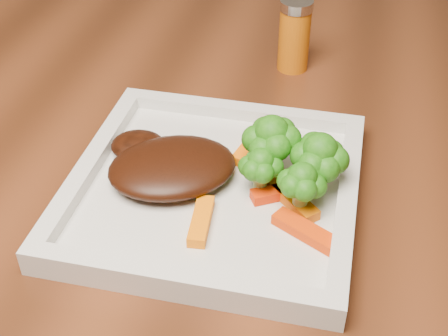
# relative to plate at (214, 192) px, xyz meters

# --- Properties ---
(plate) EXTENTS (0.27, 0.27, 0.01)m
(plate) POSITION_rel_plate_xyz_m (0.00, 0.00, 0.00)
(plate) COLOR silver
(plate) RESTS_ON dining_table
(steak) EXTENTS (0.15, 0.14, 0.03)m
(steak) POSITION_rel_plate_xyz_m (-0.04, 0.00, 0.02)
(steak) COLOR black
(steak) RESTS_ON plate
(broccoli_0) EXTENTS (0.07, 0.07, 0.07)m
(broccoli_0) POSITION_rel_plate_xyz_m (0.05, 0.03, 0.04)
(broccoli_0) COLOR #2E6D12
(broccoli_0) RESTS_ON plate
(broccoli_1) EXTENTS (0.07, 0.07, 0.06)m
(broccoli_1) POSITION_rel_plate_xyz_m (0.10, 0.02, 0.04)
(broccoli_1) COLOR #1C7A14
(broccoli_1) RESTS_ON plate
(broccoli_2) EXTENTS (0.06, 0.06, 0.06)m
(broccoli_2) POSITION_rel_plate_xyz_m (0.08, -0.02, 0.04)
(broccoli_2) COLOR #1D7213
(broccoli_2) RESTS_ON plate
(broccoli_3) EXTENTS (0.05, 0.05, 0.06)m
(broccoli_3) POSITION_rel_plate_xyz_m (0.04, 0.00, 0.04)
(broccoli_3) COLOR #227513
(broccoli_3) RESTS_ON plate
(carrot_1) EXTENTS (0.06, 0.05, 0.01)m
(carrot_1) POSITION_rel_plate_xyz_m (0.09, -0.05, 0.01)
(carrot_1) COLOR red
(carrot_1) RESTS_ON plate
(carrot_2) EXTENTS (0.02, 0.06, 0.01)m
(carrot_2) POSITION_rel_plate_xyz_m (0.00, -0.05, 0.01)
(carrot_2) COLOR orange
(carrot_2) RESTS_ON plate
(carrot_4) EXTENTS (0.03, 0.07, 0.01)m
(carrot_4) POSITION_rel_plate_xyz_m (0.02, 0.07, 0.01)
(carrot_4) COLOR #FF6A04
(carrot_4) RESTS_ON plate
(carrot_5) EXTENTS (0.06, 0.06, 0.01)m
(carrot_5) POSITION_rel_plate_xyz_m (0.08, -0.01, 0.01)
(carrot_5) COLOR #D25903
(carrot_5) RESTS_ON plate
(carrot_6) EXTENTS (0.06, 0.04, 0.01)m
(carrot_6) POSITION_rel_plate_xyz_m (0.06, 0.00, 0.01)
(carrot_6) COLOR red
(carrot_6) RESTS_ON plate
(spice_shaker) EXTENTS (0.04, 0.04, 0.09)m
(spice_shaker) POSITION_rel_plate_xyz_m (0.04, 0.27, 0.04)
(spice_shaker) COLOR #BD5C0A
(spice_shaker) RESTS_ON dining_table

